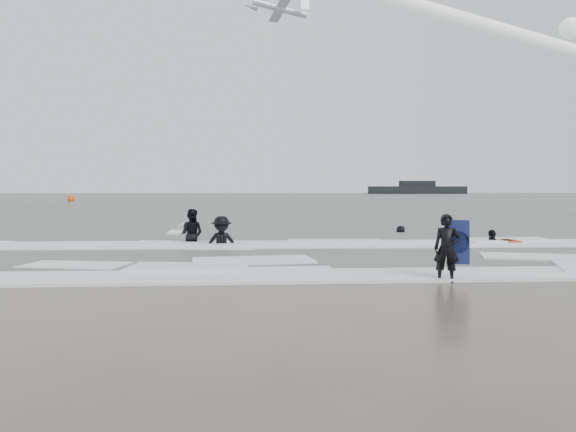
{
  "coord_description": "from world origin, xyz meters",
  "views": [
    {
      "loc": [
        -0.88,
        -13.16,
        2.05
      ],
      "look_at": [
        0.0,
        5.0,
        1.1
      ],
      "focal_mm": 35.0,
      "sensor_mm": 36.0,
      "label": 1
    }
  ],
  "objects_px": {
    "surfer_centre": "(446,282)",
    "surfer_wading": "(192,244)",
    "surfer_breaker": "(222,247)",
    "buoy": "(71,199)",
    "surfer_right_near": "(492,243)",
    "surfer_right_far": "(401,233)",
    "vessel_horizon": "(417,189)",
    "airshow_jet": "(455,20)"
  },
  "relations": [
    {
      "from": "surfer_centre",
      "to": "buoy",
      "type": "distance_m",
      "value": 70.73
    },
    {
      "from": "surfer_right_near",
      "to": "surfer_breaker",
      "type": "bearing_deg",
      "value": -30.56
    },
    {
      "from": "surfer_centre",
      "to": "surfer_breaker",
      "type": "relative_size",
      "value": 0.78
    },
    {
      "from": "vessel_horizon",
      "to": "surfer_breaker",
      "type": "bearing_deg",
      "value": -108.35
    },
    {
      "from": "surfer_right_near",
      "to": "airshow_jet",
      "type": "xyz_separation_m",
      "value": [
        14.14,
        45.06,
        21.26
      ]
    },
    {
      "from": "surfer_centre",
      "to": "vessel_horizon",
      "type": "height_order",
      "value": "vessel_horizon"
    },
    {
      "from": "surfer_right_near",
      "to": "vessel_horizon",
      "type": "height_order",
      "value": "vessel_horizon"
    },
    {
      "from": "buoy",
      "to": "surfer_right_far",
      "type": "bearing_deg",
      "value": -58.68
    },
    {
      "from": "surfer_right_near",
      "to": "vessel_horizon",
      "type": "distance_m",
      "value": 138.83
    },
    {
      "from": "surfer_breaker",
      "to": "vessel_horizon",
      "type": "bearing_deg",
      "value": 64.36
    },
    {
      "from": "surfer_centre",
      "to": "surfer_wading",
      "type": "height_order",
      "value": "surfer_wading"
    },
    {
      "from": "surfer_centre",
      "to": "vessel_horizon",
      "type": "xyz_separation_m",
      "value": [
        39.43,
        142.33,
        1.35
      ]
    },
    {
      "from": "surfer_right_far",
      "to": "surfer_right_near",
      "type": "bearing_deg",
      "value": 65.02
    },
    {
      "from": "surfer_centre",
      "to": "vessel_horizon",
      "type": "relative_size",
      "value": 0.06
    },
    {
      "from": "surfer_breaker",
      "to": "surfer_right_far",
      "type": "height_order",
      "value": "surfer_breaker"
    },
    {
      "from": "surfer_breaker",
      "to": "surfer_right_near",
      "type": "relative_size",
      "value": 1.15
    },
    {
      "from": "surfer_wading",
      "to": "airshow_jet",
      "type": "relative_size",
      "value": 0.04
    },
    {
      "from": "surfer_right_near",
      "to": "airshow_jet",
      "type": "distance_m",
      "value": 51.79
    },
    {
      "from": "vessel_horizon",
      "to": "surfer_right_far",
      "type": "bearing_deg",
      "value": -106.02
    },
    {
      "from": "surfer_breaker",
      "to": "surfer_right_far",
      "type": "xyz_separation_m",
      "value": [
        7.51,
        5.23,
        0.0
      ]
    },
    {
      "from": "surfer_wading",
      "to": "surfer_right_far",
      "type": "bearing_deg",
      "value": -140.68
    },
    {
      "from": "surfer_right_far",
      "to": "airshow_jet",
      "type": "height_order",
      "value": "airshow_jet"
    },
    {
      "from": "surfer_right_far",
      "to": "airshow_jet",
      "type": "xyz_separation_m",
      "value": [
        16.34,
        40.49,
        21.26
      ]
    },
    {
      "from": "airshow_jet",
      "to": "surfer_right_far",
      "type": "bearing_deg",
      "value": -111.98
    },
    {
      "from": "surfer_breaker",
      "to": "vessel_horizon",
      "type": "xyz_separation_m",
      "value": [
        44.76,
        134.99,
        1.35
      ]
    },
    {
      "from": "surfer_breaker",
      "to": "buoy",
      "type": "xyz_separation_m",
      "value": [
        -24.0,
        57.02,
        0.42
      ]
    },
    {
      "from": "surfer_right_near",
      "to": "buoy",
      "type": "height_order",
      "value": "buoy"
    },
    {
      "from": "surfer_breaker",
      "to": "airshow_jet",
      "type": "height_order",
      "value": "airshow_jet"
    },
    {
      "from": "surfer_centre",
      "to": "buoy",
      "type": "xyz_separation_m",
      "value": [
        -29.34,
        64.36,
        0.42
      ]
    },
    {
      "from": "surfer_wading",
      "to": "airshow_jet",
      "type": "distance_m",
      "value": 55.48
    },
    {
      "from": "surfer_right_far",
      "to": "airshow_jet",
      "type": "distance_m",
      "value": 48.56
    },
    {
      "from": "surfer_centre",
      "to": "buoy",
      "type": "height_order",
      "value": "buoy"
    },
    {
      "from": "surfer_right_far",
      "to": "buoy",
      "type": "height_order",
      "value": "buoy"
    },
    {
      "from": "surfer_right_near",
      "to": "surfer_wading",
      "type": "bearing_deg",
      "value": -36.13
    },
    {
      "from": "surfer_centre",
      "to": "surfer_right_far",
      "type": "distance_m",
      "value": 12.75
    },
    {
      "from": "surfer_right_far",
      "to": "surfer_breaker",
      "type": "bearing_deg",
      "value": -15.84
    },
    {
      "from": "surfer_right_near",
      "to": "airshow_jet",
      "type": "relative_size",
      "value": 0.04
    },
    {
      "from": "surfer_right_far",
      "to": "vessel_horizon",
      "type": "distance_m",
      "value": 135.01
    },
    {
      "from": "surfer_centre",
      "to": "surfer_right_far",
      "type": "height_order",
      "value": "surfer_centre"
    },
    {
      "from": "surfer_right_far",
      "to": "vessel_horizon",
      "type": "xyz_separation_m",
      "value": [
        37.25,
        129.76,
        1.35
      ]
    },
    {
      "from": "airshow_jet",
      "to": "surfer_centre",
      "type": "bearing_deg",
      "value": -109.24
    },
    {
      "from": "surfer_right_near",
      "to": "surfer_right_far",
      "type": "distance_m",
      "value": 5.07
    }
  ]
}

